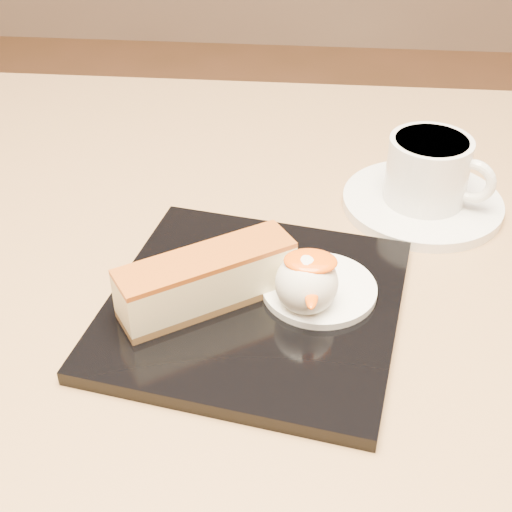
# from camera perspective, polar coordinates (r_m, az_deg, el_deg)

# --- Properties ---
(table) EXTENTS (0.80, 0.80, 0.72)m
(table) POSITION_cam_1_polar(r_m,az_deg,el_deg) (0.71, -3.91, -11.12)
(table) COLOR black
(table) RESTS_ON ground
(dessert_plate) EXTENTS (0.26, 0.26, 0.01)m
(dessert_plate) POSITION_cam_1_polar(r_m,az_deg,el_deg) (0.55, -0.18, -4.05)
(dessert_plate) COLOR black
(dessert_plate) RESTS_ON table
(cheesecake) EXTENTS (0.13, 0.11, 0.04)m
(cheesecake) POSITION_cam_1_polar(r_m,az_deg,el_deg) (0.54, -3.96, -1.90)
(cheesecake) COLOR brown
(cheesecake) RESTS_ON dessert_plate
(cream_smear) EXTENTS (0.09, 0.09, 0.01)m
(cream_smear) POSITION_cam_1_polar(r_m,az_deg,el_deg) (0.56, 5.07, -2.63)
(cream_smear) COLOR white
(cream_smear) RESTS_ON dessert_plate
(ice_cream_scoop) EXTENTS (0.05, 0.05, 0.05)m
(ice_cream_scoop) POSITION_cam_1_polar(r_m,az_deg,el_deg) (0.53, 4.07, -2.18)
(ice_cream_scoop) COLOR white
(ice_cream_scoop) RESTS_ON cream_smear
(mango_sauce) EXTENTS (0.04, 0.03, 0.01)m
(mango_sauce) POSITION_cam_1_polar(r_m,az_deg,el_deg) (0.52, 4.39, -0.42)
(mango_sauce) COLOR #FF5808
(mango_sauce) RESTS_ON ice_cream_scoop
(mint_sprig) EXTENTS (0.03, 0.02, 0.00)m
(mint_sprig) POSITION_cam_1_polar(r_m,az_deg,el_deg) (0.58, 2.21, -0.66)
(mint_sprig) COLOR #2E8C42
(mint_sprig) RESTS_ON cream_smear
(saucer) EXTENTS (0.15, 0.15, 0.01)m
(saucer) POSITION_cam_1_polar(r_m,az_deg,el_deg) (0.70, 13.14, 4.17)
(saucer) COLOR white
(saucer) RESTS_ON table
(coffee_cup) EXTENTS (0.10, 0.08, 0.06)m
(coffee_cup) POSITION_cam_1_polar(r_m,az_deg,el_deg) (0.68, 13.72, 6.76)
(coffee_cup) COLOR white
(coffee_cup) RESTS_ON saucer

